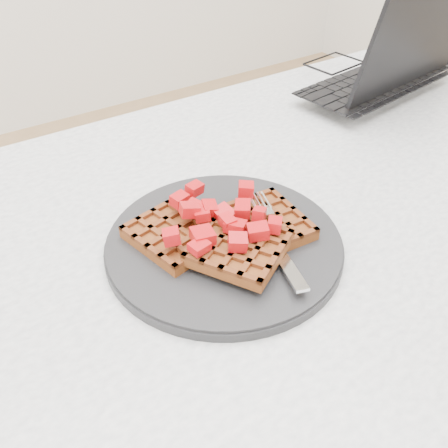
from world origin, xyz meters
The scene contains 6 objects.
table centered at (0.00, 0.00, 0.64)m, with size 1.20×0.80×0.75m.
plate centered at (-0.12, -0.02, 0.76)m, with size 0.30×0.30×0.02m, color black.
waffles centered at (-0.12, -0.03, 0.78)m, with size 0.21×0.21×0.03m.
strawberry_pile centered at (-0.12, -0.02, 0.80)m, with size 0.15×0.15×0.02m, color #9E0007, non-canonical shape.
fork centered at (-0.08, -0.07, 0.77)m, with size 0.02×0.18×0.02m, color silver, non-canonical shape.
laptop centered at (0.40, 0.24, 0.79)m, with size 0.40×0.31×0.25m.
Camera 1 is at (-0.39, -0.43, 1.17)m, focal length 40.00 mm.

